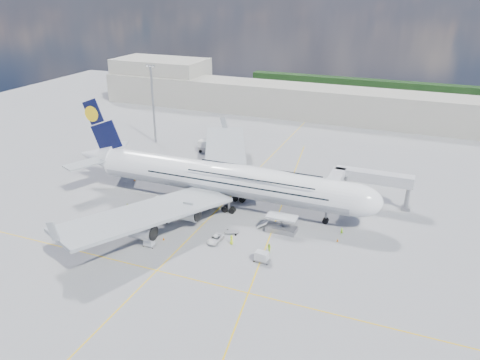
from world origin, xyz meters
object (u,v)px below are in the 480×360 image
at_px(light_mast, 153,103).
at_px(crew_nose, 342,231).
at_px(dolly_row_c, 149,242).
at_px(baggage_tug, 163,218).
at_px(catering_truck_inner, 198,169).
at_px(dolly_nose_far, 262,256).
at_px(crew_wing, 127,207).
at_px(jet_bridge, 358,180).
at_px(cone_tail, 135,180).
at_px(crew_loader, 269,248).
at_px(service_van, 215,239).
at_px(dolly_row_a, 82,220).
at_px(dolly_nose_near, 232,232).
at_px(airliner, 223,179).
at_px(catering_truck_outer, 208,147).
at_px(crew_tug, 151,227).
at_px(cone_wing_left_outer, 218,164).
at_px(cargo_loader, 281,226).
at_px(cone_wing_left_inner, 203,187).
at_px(dolly_back, 160,201).
at_px(dolly_row_b, 132,227).
at_px(cone_nose, 338,240).
at_px(cone_wing_right_outer, 102,228).
at_px(crew_van, 231,240).

xyz_separation_m(light_mast, crew_nose, (69.27, -38.66, -12.43)).
relative_size(light_mast, dolly_row_c, 9.33).
xyz_separation_m(baggage_tug, catering_truck_inner, (-5.59, 27.92, 0.78)).
height_order(dolly_nose_far, crew_wing, dolly_nose_far).
bearing_deg(jet_bridge, catering_truck_inner, 174.53).
bearing_deg(cone_tail, dolly_nose_far, -28.40).
bearing_deg(crew_loader, service_van, -139.22).
xyz_separation_m(crew_loader, cone_tail, (-45.21, 20.71, -0.66)).
height_order(dolly_row_a, crew_loader, crew_loader).
distance_m(dolly_row_a, dolly_nose_near, 33.93).
bearing_deg(light_mast, airliner, -41.00).
distance_m(jet_bridge, catering_truck_outer, 54.07).
bearing_deg(crew_tug, dolly_row_a, -178.29).
bearing_deg(cone_wing_left_outer, cargo_loader, -47.13).
height_order(crew_nose, crew_loader, crew_loader).
distance_m(light_mast, dolly_nose_far, 80.05).
bearing_deg(cone_wing_left_inner, dolly_nose_near, -49.78).
height_order(catering_truck_inner, crew_loader, catering_truck_inner).
height_order(dolly_back, crew_tug, crew_tug).
bearing_deg(crew_tug, cargo_loader, 16.53).
bearing_deg(dolly_back, crew_loader, -18.19).
xyz_separation_m(jet_bridge, cargo_loader, (-12.99, -18.04, -5.60)).
bearing_deg(dolly_nose_near, cone_wing_left_outer, 95.55).
xyz_separation_m(jet_bridge, dolly_row_a, (-55.37, -30.70, -6.48)).
height_order(jet_bridge, light_mast, light_mast).
height_order(dolly_row_b, cone_nose, cone_nose).
relative_size(cone_wing_left_inner, cone_wing_right_outer, 1.09).
xyz_separation_m(crew_nose, crew_tug, (-38.12, -13.93, 0.19)).
distance_m(catering_truck_outer, crew_van, 56.40).
distance_m(dolly_nose_near, cone_wing_right_outer, 28.28).
bearing_deg(dolly_row_c, cone_wing_left_outer, 99.20).
xyz_separation_m(airliner, cargo_loader, (16.56, -7.11, -5.62)).
distance_m(crew_loader, crew_wing, 37.39).
bearing_deg(crew_van, crew_loader, -141.61).
xyz_separation_m(light_mast, crew_van, (49.14, -51.07, -12.21)).
bearing_deg(cone_wing_right_outer, cone_tail, 108.69).
distance_m(dolly_row_a, cone_wing_right_outer, 6.17).
xyz_separation_m(dolly_row_b, cone_tail, (-14.31, 22.46, -0.00)).
height_order(light_mast, catering_truck_inner, light_mast).
relative_size(crew_wing, crew_van, 0.75).
relative_size(catering_truck_inner, cone_wing_left_outer, 11.69).
relative_size(dolly_back, baggage_tug, 0.92).
bearing_deg(dolly_row_c, cone_nose, 26.69).
bearing_deg(catering_truck_inner, cone_wing_right_outer, -82.11).
height_order(airliner, crew_nose, airliner).
bearing_deg(dolly_row_a, cone_tail, 110.29).
distance_m(baggage_tug, crew_wing, 11.16).
height_order(dolly_row_a, dolly_row_c, dolly_row_c).
bearing_deg(dolly_row_a, dolly_row_b, 23.10).
relative_size(dolly_row_c, cone_nose, 4.74).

